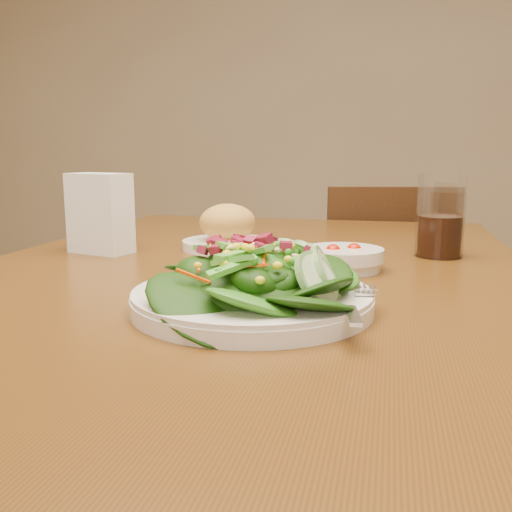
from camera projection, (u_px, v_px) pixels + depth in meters
name	position (u px, v px, depth m)	size (l,w,h in m)	color
dining_table	(241.00, 333.00, 0.91)	(0.90, 1.40, 0.75)	#562F0E
chair_far	(382.00, 314.00, 1.74)	(0.46, 0.46, 0.84)	#361B0F
salad_plate	(260.00, 285.00, 0.66)	(0.29, 0.28, 0.08)	silver
bread_plate	(228.00, 231.00, 1.08)	(0.17, 0.17, 0.09)	silver
tomato_bowl	(343.00, 258.00, 0.89)	(0.12, 0.12, 0.04)	silver
drinking_glass	(440.00, 222.00, 1.00)	(0.08, 0.08, 0.14)	silver
napkin_holder	(100.00, 211.00, 1.03)	(0.12, 0.09, 0.14)	white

